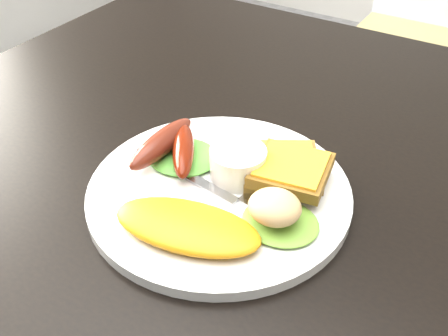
% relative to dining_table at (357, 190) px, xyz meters
% --- Properties ---
extents(dining_table, '(1.20, 0.80, 0.04)m').
position_rel_dining_table_xyz_m(dining_table, '(0.00, 0.00, 0.00)').
color(dining_table, black).
rests_on(dining_table, ground).
extents(dining_chair, '(0.37, 0.37, 0.04)m').
position_rel_dining_table_xyz_m(dining_chair, '(-0.17, 1.05, -0.28)').
color(dining_chair, tan).
rests_on(dining_chair, ground).
extents(plate, '(0.28, 0.28, 0.01)m').
position_rel_dining_table_xyz_m(plate, '(-0.12, -0.11, 0.03)').
color(plate, white).
rests_on(plate, dining_table).
extents(lettuce_left, '(0.10, 0.09, 0.01)m').
position_rel_dining_table_xyz_m(lettuce_left, '(-0.18, -0.09, 0.04)').
color(lettuce_left, green).
rests_on(lettuce_left, plate).
extents(lettuce_right, '(0.08, 0.07, 0.01)m').
position_rel_dining_table_xyz_m(lettuce_right, '(-0.04, -0.13, 0.04)').
color(lettuce_right, '#4A8E1F').
rests_on(lettuce_right, plate).
extents(omelette, '(0.16, 0.10, 0.02)m').
position_rel_dining_table_xyz_m(omelette, '(-0.11, -0.19, 0.04)').
color(omelette, '#FFA123').
rests_on(omelette, plate).
extents(sausage_a, '(0.03, 0.11, 0.03)m').
position_rel_dining_table_xyz_m(sausage_a, '(-0.20, -0.10, 0.05)').
color(sausage_a, maroon).
rests_on(sausage_a, lettuce_left).
extents(sausage_b, '(0.07, 0.10, 0.02)m').
position_rel_dining_table_xyz_m(sausage_b, '(-0.17, -0.10, 0.05)').
color(sausage_b, maroon).
rests_on(sausage_b, lettuce_left).
extents(ramekin, '(0.08, 0.08, 0.04)m').
position_rel_dining_table_xyz_m(ramekin, '(-0.11, -0.09, 0.05)').
color(ramekin, white).
rests_on(ramekin, plate).
extents(toast_a, '(0.11, 0.11, 0.01)m').
position_rel_dining_table_xyz_m(toast_a, '(-0.07, -0.05, 0.04)').
color(toast_a, olive).
rests_on(toast_a, plate).
extents(toast_b, '(0.09, 0.09, 0.01)m').
position_rel_dining_table_xyz_m(toast_b, '(-0.06, -0.07, 0.05)').
color(toast_b, brown).
rests_on(toast_b, toast_a).
extents(potato_salad, '(0.05, 0.05, 0.03)m').
position_rel_dining_table_xyz_m(potato_salad, '(-0.04, -0.13, 0.06)').
color(potato_salad, '#F3E5A1').
rests_on(potato_salad, lettuce_right).
extents(fork, '(0.14, 0.03, 0.00)m').
position_rel_dining_table_xyz_m(fork, '(-0.16, -0.11, 0.03)').
color(fork, '#ADAFB7').
rests_on(fork, plate).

